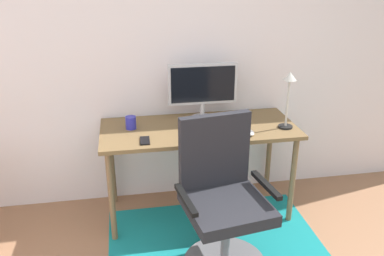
{
  "coord_description": "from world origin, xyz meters",
  "views": [
    {
      "loc": [
        -0.4,
        -1.02,
        1.93
      ],
      "look_at": [
        0.06,
        1.56,
        0.86
      ],
      "focal_mm": 37.58,
      "sensor_mm": 36.0,
      "label": 1
    }
  ],
  "objects_px": {
    "cell_phone": "(145,141)",
    "desk_lamp": "(289,90)",
    "keyboard": "(210,136)",
    "coffee_cup": "(131,123)",
    "computer_mouse": "(250,133)",
    "desk": "(199,136)",
    "monitor": "(203,86)",
    "office_chair": "(223,210)"
  },
  "relations": [
    {
      "from": "cell_phone",
      "to": "office_chair",
      "type": "bearing_deg",
      "value": -43.17
    },
    {
      "from": "monitor",
      "to": "computer_mouse",
      "type": "bearing_deg",
      "value": -54.78
    },
    {
      "from": "keyboard",
      "to": "office_chair",
      "type": "height_order",
      "value": "office_chair"
    },
    {
      "from": "coffee_cup",
      "to": "cell_phone",
      "type": "relative_size",
      "value": 0.7
    },
    {
      "from": "coffee_cup",
      "to": "cell_phone",
      "type": "distance_m",
      "value": 0.28
    },
    {
      "from": "computer_mouse",
      "to": "coffee_cup",
      "type": "bearing_deg",
      "value": 162.36
    },
    {
      "from": "coffee_cup",
      "to": "keyboard",
      "type": "bearing_deg",
      "value": -26.06
    },
    {
      "from": "monitor",
      "to": "desk_lamp",
      "type": "bearing_deg",
      "value": -27.39
    },
    {
      "from": "desk",
      "to": "keyboard",
      "type": "distance_m",
      "value": 0.23
    },
    {
      "from": "computer_mouse",
      "to": "coffee_cup",
      "type": "distance_m",
      "value": 0.9
    },
    {
      "from": "computer_mouse",
      "to": "monitor",
      "type": "bearing_deg",
      "value": 125.22
    },
    {
      "from": "keyboard",
      "to": "computer_mouse",
      "type": "height_order",
      "value": "computer_mouse"
    },
    {
      "from": "monitor",
      "to": "coffee_cup",
      "type": "relative_size",
      "value": 5.66
    },
    {
      "from": "desk_lamp",
      "to": "office_chair",
      "type": "xyz_separation_m",
      "value": [
        -0.62,
        -0.53,
        -0.63
      ]
    },
    {
      "from": "keyboard",
      "to": "desk",
      "type": "bearing_deg",
      "value": 101.12
    },
    {
      "from": "office_chair",
      "to": "computer_mouse",
      "type": "bearing_deg",
      "value": 46.61
    },
    {
      "from": "coffee_cup",
      "to": "office_chair",
      "type": "height_order",
      "value": "office_chair"
    },
    {
      "from": "computer_mouse",
      "to": "office_chair",
      "type": "bearing_deg",
      "value": -124.68
    },
    {
      "from": "monitor",
      "to": "office_chair",
      "type": "height_order",
      "value": "monitor"
    },
    {
      "from": "monitor",
      "to": "desk_lamp",
      "type": "distance_m",
      "value": 0.67
    },
    {
      "from": "desk",
      "to": "desk_lamp",
      "type": "xyz_separation_m",
      "value": [
        0.65,
        -0.13,
        0.38
      ]
    },
    {
      "from": "cell_phone",
      "to": "desk_lamp",
      "type": "height_order",
      "value": "desk_lamp"
    },
    {
      "from": "desk_lamp",
      "to": "office_chair",
      "type": "bearing_deg",
      "value": -139.39
    },
    {
      "from": "monitor",
      "to": "office_chair",
      "type": "distance_m",
      "value": 1.03
    },
    {
      "from": "cell_phone",
      "to": "desk",
      "type": "bearing_deg",
      "value": 26.33
    },
    {
      "from": "keyboard",
      "to": "coffee_cup",
      "type": "bearing_deg",
      "value": 153.94
    },
    {
      "from": "keyboard",
      "to": "office_chair",
      "type": "bearing_deg",
      "value": -91.35
    },
    {
      "from": "computer_mouse",
      "to": "coffee_cup",
      "type": "relative_size",
      "value": 1.07
    },
    {
      "from": "keyboard",
      "to": "office_chair",
      "type": "xyz_separation_m",
      "value": [
        -0.01,
        -0.45,
        -0.34
      ]
    },
    {
      "from": "desk",
      "to": "coffee_cup",
      "type": "bearing_deg",
      "value": 173.36
    },
    {
      "from": "monitor",
      "to": "cell_phone",
      "type": "xyz_separation_m",
      "value": [
        -0.49,
        -0.38,
        -0.27
      ]
    },
    {
      "from": "monitor",
      "to": "keyboard",
      "type": "bearing_deg",
      "value": -93.02
    },
    {
      "from": "cell_phone",
      "to": "office_chair",
      "type": "relative_size",
      "value": 0.13
    },
    {
      "from": "desk",
      "to": "monitor",
      "type": "xyz_separation_m",
      "value": [
        0.06,
        0.18,
        0.35
      ]
    },
    {
      "from": "cell_phone",
      "to": "office_chair",
      "type": "height_order",
      "value": "office_chair"
    },
    {
      "from": "cell_phone",
      "to": "desk_lamp",
      "type": "xyz_separation_m",
      "value": [
        1.09,
        0.07,
        0.3
      ]
    },
    {
      "from": "keyboard",
      "to": "coffee_cup",
      "type": "xyz_separation_m",
      "value": [
        -0.56,
        0.27,
        0.04
      ]
    },
    {
      "from": "desk",
      "to": "coffee_cup",
      "type": "xyz_separation_m",
      "value": [
        -0.52,
        0.06,
        0.13
      ]
    },
    {
      "from": "desk",
      "to": "desk_lamp",
      "type": "height_order",
      "value": "desk_lamp"
    },
    {
      "from": "coffee_cup",
      "to": "desk_lamp",
      "type": "distance_m",
      "value": 1.21
    },
    {
      "from": "computer_mouse",
      "to": "coffee_cup",
      "type": "xyz_separation_m",
      "value": [
        -0.86,
        0.27,
        0.03
      ]
    },
    {
      "from": "coffee_cup",
      "to": "office_chair",
      "type": "relative_size",
      "value": 0.09
    }
  ]
}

